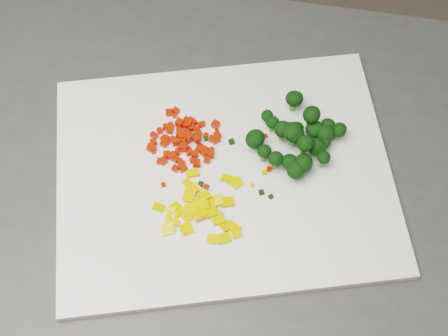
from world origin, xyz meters
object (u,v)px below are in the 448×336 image
(cutting_board, at_px, (224,174))
(broccoli_pile, at_px, (298,131))
(counter_block, at_px, (238,288))
(pepper_pile, at_px, (202,205))
(carrot_pile, at_px, (183,135))

(cutting_board, bearing_deg, broccoli_pile, 43.07)
(counter_block, xyz_separation_m, pepper_pile, (-0.04, -0.05, 0.47))
(cutting_board, height_order, carrot_pile, carrot_pile)
(carrot_pile, bearing_deg, counter_block, -20.86)
(counter_block, xyz_separation_m, cutting_board, (-0.03, 0.01, 0.46))
(carrot_pile, distance_m, pepper_pile, 0.10)
(carrot_pile, xyz_separation_m, broccoli_pile, (0.15, 0.05, 0.01))
(counter_block, height_order, cutting_board, cutting_board)
(broccoli_pile, bearing_deg, cutting_board, -136.93)
(carrot_pile, relative_size, pepper_pile, 0.86)
(broccoli_pile, bearing_deg, counter_block, -120.29)
(pepper_pile, xyz_separation_m, broccoli_pile, (0.09, 0.13, 0.02))
(pepper_pile, relative_size, broccoli_pile, 0.97)
(cutting_board, bearing_deg, carrot_pile, 156.91)
(cutting_board, relative_size, carrot_pile, 4.50)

